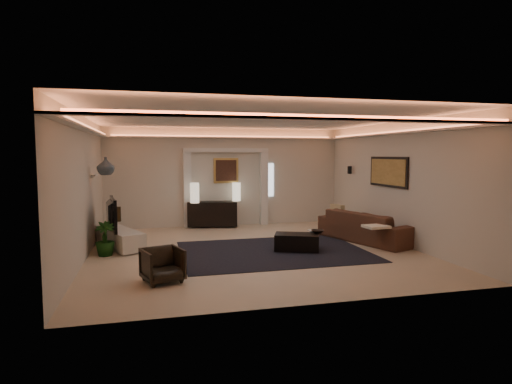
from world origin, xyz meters
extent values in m
plane|color=#D2B491|center=(0.00, 0.00, 0.00)|extent=(7.00, 7.00, 0.00)
plane|color=white|center=(0.00, 0.00, 2.90)|extent=(7.00, 7.00, 0.00)
plane|color=beige|center=(0.00, 3.50, 1.45)|extent=(7.00, 0.00, 7.00)
plane|color=beige|center=(0.00, -3.50, 1.45)|extent=(7.00, 0.00, 7.00)
plane|color=beige|center=(-3.50, 0.00, 1.45)|extent=(0.00, 7.00, 7.00)
plane|color=beige|center=(3.50, 0.00, 1.45)|extent=(0.00, 7.00, 7.00)
cube|color=silver|center=(0.00, 0.00, 2.62)|extent=(7.00, 7.00, 0.04)
cube|color=white|center=(1.35, 3.48, 1.35)|extent=(0.25, 0.03, 1.00)
cube|color=black|center=(0.40, -0.20, 0.01)|extent=(4.00, 3.00, 0.01)
cube|color=silver|center=(-1.15, 3.40, 1.10)|extent=(0.22, 0.20, 2.20)
cube|color=silver|center=(1.15, 3.40, 1.10)|extent=(0.22, 0.20, 2.20)
cube|color=silver|center=(0.00, 3.40, 2.25)|extent=(2.52, 0.20, 0.12)
cube|color=tan|center=(0.00, 3.47, 1.65)|extent=(0.74, 0.04, 0.74)
cube|color=#4C2D1E|center=(0.00, 3.44, 1.65)|extent=(0.62, 0.02, 0.62)
cube|color=black|center=(3.47, 0.30, 1.70)|extent=(0.04, 1.64, 0.74)
cube|color=tan|center=(3.44, 0.30, 1.70)|extent=(0.02, 1.50, 0.62)
cylinder|color=black|center=(3.38, 2.20, 1.68)|extent=(0.12, 0.12, 0.22)
cube|color=silver|center=(-3.44, 1.40, 1.65)|extent=(0.10, 0.55, 0.04)
cube|color=black|center=(-0.44, 3.25, 0.40)|extent=(1.49, 0.70, 0.71)
cylinder|color=beige|center=(-0.98, 3.03, 1.09)|extent=(0.29, 0.29, 0.57)
cylinder|color=#FFF1CE|center=(0.27, 3.25, 1.09)|extent=(0.28, 0.28, 0.54)
cube|color=beige|center=(-2.98, 1.19, 0.23)|extent=(1.35, 2.16, 0.40)
imported|color=black|center=(-3.15, 0.95, 0.82)|extent=(1.29, 0.35, 0.73)
cylinder|color=black|center=(-3.01, 2.25, 0.64)|extent=(0.15, 0.15, 0.38)
imported|color=#3B4960|center=(-3.15, 0.97, 1.87)|extent=(0.44, 0.44, 0.40)
imported|color=black|center=(-3.15, 0.31, 0.36)|extent=(0.43, 0.43, 0.72)
imported|color=#3A2B1A|center=(2.95, 0.35, 0.37)|extent=(2.69, 1.75, 0.73)
cube|color=silver|center=(2.59, -0.71, 0.55)|extent=(0.54, 0.46, 0.06)
cube|color=tan|center=(2.71, 1.54, 0.55)|extent=(0.24, 0.46, 0.44)
cube|color=black|center=(0.91, -0.27, 0.20)|extent=(1.08, 0.84, 0.36)
imported|color=black|center=(1.39, -0.29, 0.44)|extent=(0.35, 0.35, 0.07)
cube|color=silver|center=(1.39, -0.07, 0.42)|extent=(0.25, 0.19, 0.03)
imported|color=black|center=(-2.03, -1.88, 0.29)|extent=(0.78, 0.79, 0.58)
camera|label=1|loc=(-2.21, -8.99, 2.13)|focal=29.81mm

